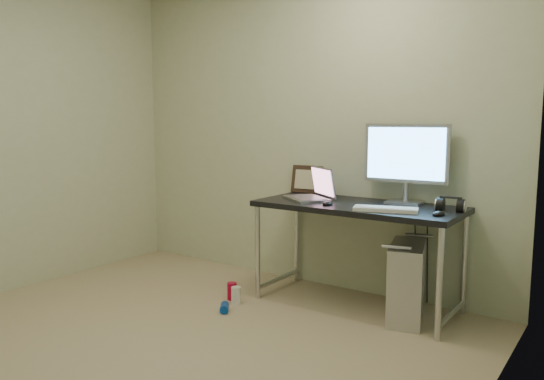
{
  "coord_description": "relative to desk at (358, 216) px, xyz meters",
  "views": [
    {
      "loc": [
        2.27,
        -1.97,
        1.35
      ],
      "look_at": [
        0.15,
        1.08,
        0.85
      ],
      "focal_mm": 35.0,
      "sensor_mm": 36.0,
      "label": 1
    }
  ],
  "objects": [
    {
      "name": "floor",
      "position": [
        -0.65,
        -1.43,
        -0.66
      ],
      "size": [
        3.5,
        3.5,
        0.0
      ],
      "primitive_type": "plane",
      "color": "tan",
      "rests_on": "ground"
    },
    {
      "name": "wall_back",
      "position": [
        -0.65,
        0.32,
        0.59
      ],
      "size": [
        3.5,
        0.02,
        2.5
      ],
      "primitive_type": "cube",
      "color": "beige",
      "rests_on": "ground"
    },
    {
      "name": "wall_right",
      "position": [
        1.1,
        -1.43,
        0.59
      ],
      "size": [
        0.02,
        3.5,
        2.5
      ],
      "primitive_type": "cube",
      "color": "beige",
      "rests_on": "ground"
    },
    {
      "name": "desk",
      "position": [
        0.0,
        0.0,
        0.0
      ],
      "size": [
        1.45,
        0.63,
        0.75
      ],
      "color": "black",
      "rests_on": "ground"
    },
    {
      "name": "tower_computer",
      "position": [
        0.39,
        -0.04,
        -0.4
      ],
      "size": [
        0.35,
        0.54,
        0.55
      ],
      "rotation": [
        0.0,
        0.0,
        0.28
      ],
      "color": "silver",
      "rests_on": "ground"
    },
    {
      "name": "cable_a",
      "position": [
        0.34,
        0.27,
        -0.26
      ],
      "size": [
        0.01,
        0.16,
        0.69
      ],
      "primitive_type": "cylinder",
      "rotation": [
        0.21,
        0.0,
        0.0
      ],
      "color": "black",
      "rests_on": "ground"
    },
    {
      "name": "cable_b",
      "position": [
        0.43,
        0.25,
        -0.28
      ],
      "size": [
        0.02,
        0.11,
        0.71
      ],
      "primitive_type": "cylinder",
      "rotation": [
        0.14,
        0.0,
        0.09
      ],
      "color": "black",
      "rests_on": "ground"
    },
    {
      "name": "can_red",
      "position": [
        -0.82,
        -0.41,
        -0.6
      ],
      "size": [
        0.09,
        0.09,
        0.13
      ],
      "primitive_type": "cylinder",
      "rotation": [
        0.0,
        0.0,
        -0.25
      ],
      "color": "#B5062D",
      "rests_on": "ground"
    },
    {
      "name": "can_white",
      "position": [
        -0.73,
        -0.47,
        -0.6
      ],
      "size": [
        0.09,
        0.09,
        0.13
      ],
      "primitive_type": "cylinder",
      "rotation": [
        0.0,
        0.0,
        0.4
      ],
      "color": "white",
      "rests_on": "ground"
    },
    {
      "name": "can_blue",
      "position": [
        -0.7,
        -0.65,
        -0.63
      ],
      "size": [
        0.12,
        0.13,
        0.06
      ],
      "primitive_type": "cylinder",
      "rotation": [
        1.57,
        0.0,
        0.63
      ],
      "color": "#0C3EAA",
      "rests_on": "ground"
    },
    {
      "name": "laptop",
      "position": [
        -0.37,
        -0.0,
        0.14
      ],
      "size": [
        0.45,
        0.44,
        0.24
      ],
      "rotation": [
        0.0,
        0.0,
        -0.61
      ],
      "color": "#ACADB4",
      "rests_on": "desk"
    },
    {
      "name": "monitor",
      "position": [
        0.27,
        0.21,
        0.42
      ],
      "size": [
        0.61,
        0.19,
        0.57
      ],
      "rotation": [
        0.0,
        0.0,
        0.06
      ],
      "color": "#ACADB4",
      "rests_on": "desk"
    },
    {
      "name": "keyboard",
      "position": [
        0.28,
        -0.17,
        0.1
      ],
      "size": [
        0.43,
        0.25,
        0.02
      ],
      "primitive_type": "cube",
      "rotation": [
        0.0,
        0.0,
        0.29
      ],
      "color": "white",
      "rests_on": "desk"
    },
    {
      "name": "mouse_right",
      "position": [
        0.62,
        -0.13,
        0.1
      ],
      "size": [
        0.08,
        0.12,
        0.04
      ],
      "primitive_type": "ellipsoid",
      "rotation": [
        0.0,
        0.0,
        -0.15
      ],
      "color": "black",
      "rests_on": "desk"
    },
    {
      "name": "mouse_left",
      "position": [
        -0.15,
        -0.17,
        0.1
      ],
      "size": [
        0.07,
        0.1,
        0.03
      ],
      "primitive_type": "ellipsoid",
      "rotation": [
        0.0,
        0.0,
        -0.03
      ],
      "color": "black",
      "rests_on": "desk"
    },
    {
      "name": "headphones",
      "position": [
        0.63,
        0.08,
        0.12
      ],
      "size": [
        0.18,
        0.11,
        0.12
      ],
      "rotation": [
        0.0,
        0.0,
        0.09
      ],
      "color": "black",
      "rests_on": "desk"
    },
    {
      "name": "picture_frame",
      "position": [
        -0.59,
        0.29,
        0.2
      ],
      "size": [
        0.29,
        0.11,
        0.22
      ],
      "primitive_type": "cube",
      "rotation": [
        -0.21,
        0.0,
        0.12
      ],
      "color": "black",
      "rests_on": "desk"
    },
    {
      "name": "webcam",
      "position": [
        -0.44,
        0.26,
        0.18
      ],
      "size": [
        0.05,
        0.04,
        0.13
      ],
      "rotation": [
        0.0,
        0.0,
        0.12
      ],
      "color": "silver",
      "rests_on": "desk"
    }
  ]
}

